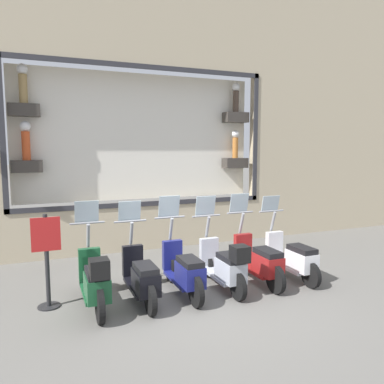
{
  "coord_description": "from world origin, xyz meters",
  "views": [
    {
      "loc": [
        -5.75,
        2.44,
        2.6
      ],
      "look_at": [
        1.68,
        -0.57,
        1.66
      ],
      "focal_mm": 35.0,
      "sensor_mm": 36.0,
      "label": 1
    }
  ],
  "objects_px": {
    "scooter_silver_2": "(225,265)",
    "scooter_white_0": "(293,258)",
    "scooter_navy_3": "(184,271)",
    "scooter_green_5": "(95,281)",
    "scooter_black_4": "(141,277)",
    "scooter_red_1": "(259,261)",
    "shop_sign_post": "(47,258)"
  },
  "relations": [
    {
      "from": "scooter_black_4",
      "to": "shop_sign_post",
      "type": "distance_m",
      "value": 1.57
    },
    {
      "from": "scooter_red_1",
      "to": "scooter_silver_2",
      "type": "xyz_separation_m",
      "value": [
        -0.07,
        0.77,
        0.03
      ]
    },
    {
      "from": "scooter_red_1",
      "to": "scooter_white_0",
      "type": "bearing_deg",
      "value": -90.4
    },
    {
      "from": "scooter_silver_2",
      "to": "shop_sign_post",
      "type": "distance_m",
      "value": 3.07
    },
    {
      "from": "scooter_green_5",
      "to": "scooter_red_1",
      "type": "bearing_deg",
      "value": -88.97
    },
    {
      "from": "scooter_black_4",
      "to": "scooter_red_1",
      "type": "bearing_deg",
      "value": -89.92
    },
    {
      "from": "shop_sign_post",
      "to": "scooter_silver_2",
      "type": "bearing_deg",
      "value": -97.91
    },
    {
      "from": "scooter_silver_2",
      "to": "shop_sign_post",
      "type": "xyz_separation_m",
      "value": [
        0.42,
        3.02,
        0.36
      ]
    },
    {
      "from": "scooter_silver_2",
      "to": "scooter_navy_3",
      "type": "distance_m",
      "value": 0.78
    },
    {
      "from": "scooter_navy_3",
      "to": "scooter_black_4",
      "type": "height_order",
      "value": "scooter_navy_3"
    },
    {
      "from": "scooter_red_1",
      "to": "scooter_black_4",
      "type": "height_order",
      "value": "scooter_red_1"
    },
    {
      "from": "scooter_black_4",
      "to": "scooter_green_5",
      "type": "distance_m",
      "value": 0.78
    },
    {
      "from": "scooter_black_4",
      "to": "shop_sign_post",
      "type": "height_order",
      "value": "scooter_black_4"
    },
    {
      "from": "scooter_white_0",
      "to": "shop_sign_post",
      "type": "bearing_deg",
      "value": 85.5
    },
    {
      "from": "scooter_silver_2",
      "to": "scooter_black_4",
      "type": "relative_size",
      "value": 1.0
    },
    {
      "from": "scooter_white_0",
      "to": "scooter_black_4",
      "type": "distance_m",
      "value": 3.1
    },
    {
      "from": "scooter_green_5",
      "to": "scooter_white_0",
      "type": "bearing_deg",
      "value": -89.25
    },
    {
      "from": "scooter_white_0",
      "to": "scooter_green_5",
      "type": "distance_m",
      "value": 3.87
    },
    {
      "from": "scooter_red_1",
      "to": "scooter_silver_2",
      "type": "height_order",
      "value": "scooter_red_1"
    },
    {
      "from": "scooter_white_0",
      "to": "shop_sign_post",
      "type": "xyz_separation_m",
      "value": [
        0.36,
        4.57,
        0.41
      ]
    },
    {
      "from": "scooter_white_0",
      "to": "scooter_navy_3",
      "type": "relative_size",
      "value": 0.99
    },
    {
      "from": "shop_sign_post",
      "to": "scooter_green_5",
      "type": "bearing_deg",
      "value": -120.45
    },
    {
      "from": "scooter_navy_3",
      "to": "scooter_green_5",
      "type": "xyz_separation_m",
      "value": [
        -0.06,
        1.55,
        0.04
      ]
    },
    {
      "from": "scooter_red_1",
      "to": "scooter_navy_3",
      "type": "distance_m",
      "value": 1.55
    },
    {
      "from": "scooter_silver_2",
      "to": "scooter_white_0",
      "type": "bearing_deg",
      "value": -87.78
    },
    {
      "from": "scooter_red_1",
      "to": "scooter_silver_2",
      "type": "bearing_deg",
      "value": 94.84
    },
    {
      "from": "scooter_red_1",
      "to": "scooter_green_5",
      "type": "height_order",
      "value": "scooter_green_5"
    },
    {
      "from": "scooter_navy_3",
      "to": "scooter_black_4",
      "type": "relative_size",
      "value": 1.0
    },
    {
      "from": "scooter_silver_2",
      "to": "scooter_green_5",
      "type": "relative_size",
      "value": 0.99
    },
    {
      "from": "scooter_silver_2",
      "to": "shop_sign_post",
      "type": "height_order",
      "value": "scooter_silver_2"
    },
    {
      "from": "scooter_silver_2",
      "to": "scooter_black_4",
      "type": "bearing_deg",
      "value": 87.69
    },
    {
      "from": "scooter_silver_2",
      "to": "scooter_black_4",
      "type": "distance_m",
      "value": 1.55
    }
  ]
}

